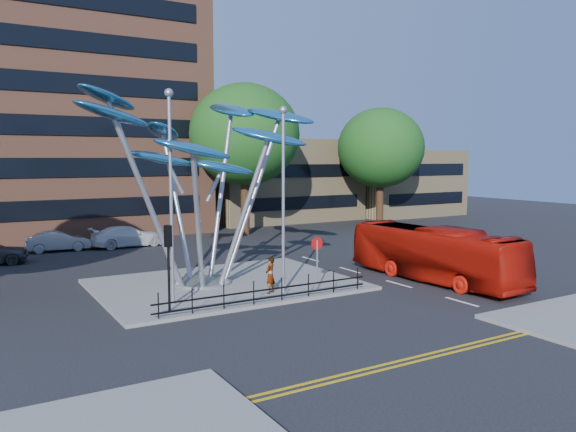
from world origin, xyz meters
TOP-DOWN VIEW (x-y plane):
  - ground at (0.00, 0.00)m, footprint 120.00×120.00m
  - traffic_island at (-1.00, 6.00)m, footprint 12.00×9.00m
  - double_yellow_near at (0.00, -6.00)m, footprint 40.00×0.12m
  - double_yellow_far at (0.00, -6.30)m, footprint 40.00×0.12m
  - brick_tower at (-6.00, 32.00)m, footprint 25.00×15.00m
  - low_building_near at (16.00, 30.00)m, footprint 15.00×8.00m
  - low_building_far at (30.00, 28.00)m, footprint 12.00×8.00m
  - tree_right at (8.00, 22.00)m, footprint 8.80×8.80m
  - tree_far at (22.00, 22.00)m, footprint 8.00×8.00m
  - leaf_sculpture at (-2.07, 6.68)m, footprint 12.72×9.54m
  - street_lamp_left at (-4.50, 3.50)m, footprint 0.36×0.36m
  - street_lamp_right at (0.50, 3.00)m, footprint 0.36×0.36m
  - traffic_light_island at (-5.00, 2.50)m, footprint 0.28×0.18m
  - no_entry_sign_island at (2.00, 2.52)m, footprint 0.60×0.10m
  - pedestrian_railing_front at (-1.00, 1.70)m, footprint 10.00×0.06m
  - red_bus at (8.50, 1.69)m, footprint 2.70×10.00m
  - pedestrian at (-0.13, 3.09)m, footprint 0.71×0.65m
  - parked_car_mid at (-6.34, 21.04)m, footprint 4.14×1.65m
  - parked_car_right at (-1.84, 20.62)m, footprint 5.10×2.24m

SIDE VIEW (x-z plane):
  - ground at x=0.00m, z-range 0.00..0.00m
  - double_yellow_near at x=0.00m, z-range 0.00..0.01m
  - double_yellow_far at x=0.00m, z-range 0.00..0.01m
  - traffic_island at x=-1.00m, z-range 0.00..0.15m
  - pedestrian_railing_front at x=-1.00m, z-range 0.05..1.05m
  - parked_car_mid at x=-6.34m, z-range 0.00..1.34m
  - parked_car_right at x=-1.84m, z-range 0.00..1.46m
  - pedestrian at x=-0.13m, z-range 0.15..1.77m
  - red_bus at x=8.50m, z-range 0.00..2.76m
  - no_entry_sign_island at x=2.00m, z-range 0.59..3.04m
  - traffic_light_island at x=-5.00m, z-range 0.90..4.33m
  - low_building_far at x=30.00m, z-range 0.00..7.00m
  - low_building_near at x=16.00m, z-range 0.00..8.00m
  - street_lamp_right at x=0.50m, z-range 0.94..9.24m
  - street_lamp_left at x=-4.50m, z-range 0.96..9.76m
  - leaf_sculpture at x=-2.07m, z-range 2.12..11.63m
  - tree_far at x=22.00m, z-range 1.70..12.51m
  - tree_right at x=8.00m, z-range 1.98..14.09m
  - brick_tower at x=-6.00m, z-range 0.00..30.00m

